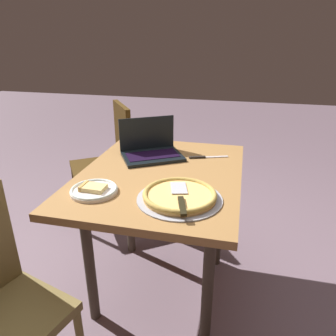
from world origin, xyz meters
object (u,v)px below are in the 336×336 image
at_px(laptop, 151,149).
at_px(table_knife, 204,157).
at_px(dining_table, 161,189).
at_px(pizza_plate, 94,190).
at_px(chair_far, 110,157).
at_px(pizza_tray, 180,196).

relative_size(laptop, table_knife, 1.83).
distance_m(dining_table, laptop, 0.29).
relative_size(laptop, pizza_plate, 1.92).
bearing_deg(chair_far, dining_table, 39.62).
xyz_separation_m(laptop, chair_far, (-0.52, -0.50, -0.29)).
distance_m(dining_table, pizza_tray, 0.33).
bearing_deg(pizza_tray, pizza_plate, -86.52).
distance_m(dining_table, pizza_plate, 0.39).
xyz_separation_m(pizza_tray, table_knife, (-0.53, 0.04, -0.01)).
xyz_separation_m(dining_table, pizza_tray, (0.27, 0.15, 0.12)).
height_order(dining_table, pizza_plate, pizza_plate).
bearing_deg(pizza_tray, chair_far, -142.76).
height_order(pizza_plate, chair_far, chair_far).
relative_size(pizza_plate, table_knife, 0.96).
xyz_separation_m(pizza_tray, chair_far, (-1.01, -0.77, -0.27)).
xyz_separation_m(table_knife, chair_far, (-0.48, -0.81, -0.25)).
height_order(dining_table, chair_far, chair_far).
bearing_deg(pizza_plate, pizza_tray, 93.48).
height_order(dining_table, pizza_tray, pizza_tray).
distance_m(pizza_plate, chair_far, 1.13).
bearing_deg(pizza_tray, table_knife, 175.54).
relative_size(pizza_plate, pizza_tray, 0.57).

